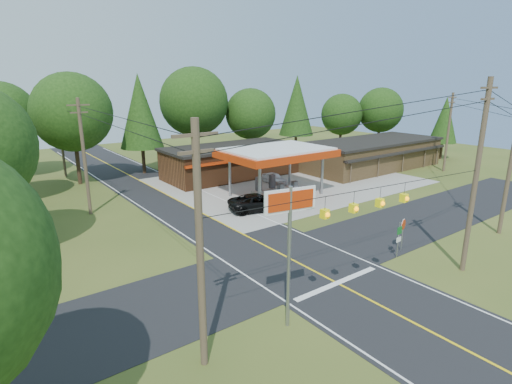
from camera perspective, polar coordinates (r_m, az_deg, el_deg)
ground at (r=26.28m, az=5.65°, el=-9.87°), size 120.00×120.00×0.00m
main_highway at (r=26.27m, az=5.65°, el=-9.85°), size 8.00×120.00×0.02m
cross_road at (r=26.27m, az=5.65°, el=-9.84°), size 70.00×7.00×0.02m
lane_center_yellow at (r=26.26m, az=5.65°, el=-9.82°), size 0.15×110.00×0.00m
gas_canopy at (r=40.10m, az=2.97°, el=5.43°), size 10.60×7.40×4.88m
convenience_store at (r=49.06m, az=-3.58°, el=4.45°), size 16.40×7.55×3.80m
strip_building at (r=56.14m, az=16.19°, el=5.26°), size 20.40×8.75×3.80m
utility_pole_near_right at (r=26.35m, az=28.93°, el=2.02°), size 1.80×0.30×11.50m
utility_pole_near_left at (r=15.35m, az=-8.03°, el=-7.67°), size 1.80×0.30×10.00m
utility_pole_far_left at (r=36.91m, az=-23.35°, el=4.80°), size 1.80×0.30×10.00m
utility_pole_right_b at (r=34.78m, az=32.55°, el=3.06°), size 1.80×0.30×10.00m
utility_pole_far_right at (r=56.99m, az=25.78°, el=7.84°), size 1.80×0.30×10.00m
utility_pole_north at (r=53.77m, az=-26.09°, el=6.95°), size 0.30×0.30×9.50m
overhead_beacons at (r=19.62m, az=15.69°, el=0.15°), size 17.04×2.04×1.03m
treeline_backdrop at (r=44.99m, az=-14.45°, el=10.19°), size 70.27×51.59×13.30m
suv_car at (r=35.93m, az=0.34°, el=-1.49°), size 6.68×6.68×1.50m
sedan_car at (r=45.74m, az=2.64°, el=1.98°), size 3.61×3.61×1.20m
big_stop_sign at (r=17.78m, az=4.86°, el=-4.66°), size 2.51×0.57×6.85m
octagonal_stop_sign at (r=28.85m, az=20.29°, el=-4.73°), size 0.79×0.28×2.33m
route_sign_post at (r=27.72m, az=19.73°, el=-6.01°), size 0.51×0.10×2.49m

